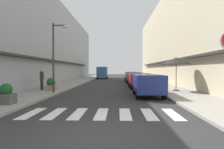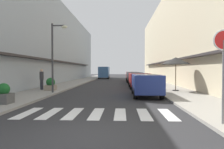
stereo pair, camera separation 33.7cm
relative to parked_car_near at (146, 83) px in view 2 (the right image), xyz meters
The scene contains 17 objects.
ground_plane 12.16m from the parked_car_near, 102.57° to the left, with size 110.95×110.95×0.00m, color #2B2B2D.
sidewalk_left 14.24m from the parked_car_near, 123.63° to the left, with size 3.09×70.60×0.12m, color gray.
sidewalk_right 12.15m from the parked_car_near, 77.63° to the left, with size 3.09×70.60×0.12m, color #9E998E.
building_row_left 18.44m from the parked_car_near, 131.74° to the left, with size 5.50×47.39×10.65m.
building_row_right 15.75m from the parked_car_near, 63.57° to the left, with size 5.50×47.39×11.95m.
crosswalk 6.10m from the parked_car_near, 115.93° to the right, with size 6.15×2.20×0.01m.
parked_car_near is the anchor object (origin of this frame).
parked_car_mid 5.65m from the parked_car_near, 90.00° to the left, with size 1.84×4.11×1.47m.
parked_car_far 12.41m from the parked_car_near, 90.00° to the left, with size 1.90×4.31×1.47m.
parked_car_distant 17.94m from the parked_car_near, 90.00° to the left, with size 1.83×4.23×1.47m.
delivery_van 27.10m from the parked_car_near, 100.91° to the left, with size 2.07×5.43×2.37m.
round_street_sign 7.47m from the parked_car_near, 78.42° to the right, with size 0.65×0.07×2.89m.
street_lamp 6.95m from the parked_car_near, behind, with size 1.19×0.28×5.02m.
cafe_umbrella 4.00m from the parked_car_near, 44.41° to the left, with size 2.30×2.30×2.65m.
planter_corner 8.40m from the parked_car_near, 152.08° to the right, with size 0.73×0.73×1.00m.
planter_midblock 7.81m from the parked_car_near, 161.29° to the left, with size 0.81×0.81×1.01m.
pedestrian_walking_near 8.88m from the parked_car_near, 159.98° to the left, with size 0.34×0.34×1.73m.
Camera 2 is at (1.01, -5.12, 1.78)m, focal length 32.18 mm.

